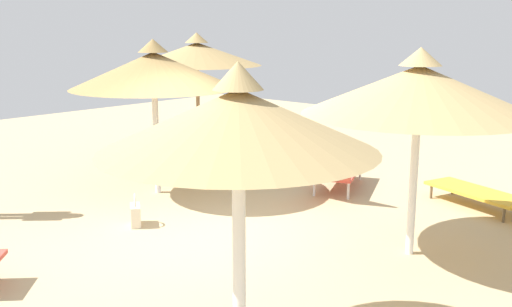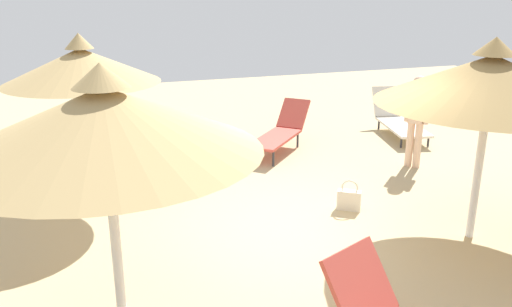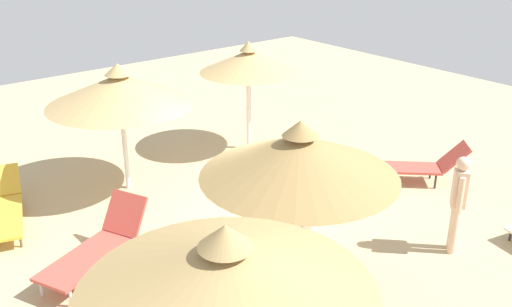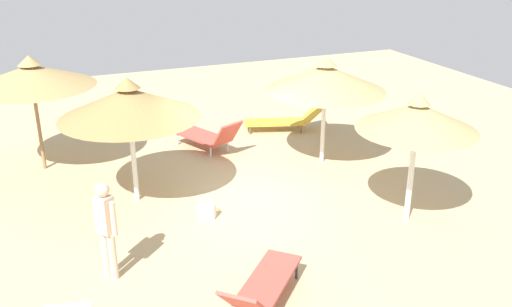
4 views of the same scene
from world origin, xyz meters
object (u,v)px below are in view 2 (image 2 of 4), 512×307
Objects in this scene: parasol_umbrella_far_right at (81,66)px; parasol_umbrella_far_left at (491,80)px; handbag at (349,199)px; person_standing_near_left at (417,116)px; lounge_chair_center at (281,131)px; lounge_chair_front at (398,119)px; parasol_umbrella_near_left at (104,120)px.

parasol_umbrella_far_left is at bearing 148.90° from parasol_umbrella_far_right.
handbag is (1.12, -1.29, -1.94)m from parasol_umbrella_far_left.
lounge_chair_center is at bearing -41.02° from person_standing_near_left.
person_standing_near_left is at bearing 138.98° from lounge_chair_center.
parasol_umbrella_far_right reaches higher than handbag.
lounge_chair_center is 0.86× the size of lounge_chair_front.
lounge_chair_front is 4.51m from handbag.
person_standing_near_left is at bearing -146.48° from handbag.
parasol_umbrella_near_left is 1.50× the size of lounge_chair_center.
parasol_umbrella_near_left is 1.10× the size of parasol_umbrella_far_right.
handbag is at bearing 33.52° from person_standing_near_left.
lounge_chair_center is at bearing -157.73° from parasol_umbrella_far_right.
person_standing_near_left is at bearing 178.12° from parasol_umbrella_far_right.
parasol_umbrella_far_left is 3.03m from person_standing_near_left.
parasol_umbrella_near_left is at bearing 92.20° from parasol_umbrella_far_right.
lounge_chair_front is at bearing -112.44° from parasol_umbrella_far_left.
parasol_umbrella_near_left is 6.39m from person_standing_near_left.
parasol_umbrella_near_left is 6.16m from lounge_chair_center.
lounge_chair_front is (-2.93, -0.29, -0.07)m from lounge_chair_center.
parasol_umbrella_far_left reaches higher than handbag.
parasol_umbrella_far_left reaches higher than lounge_chair_center.
lounge_chair_center is 2.94m from lounge_chair_front.
person_standing_near_left reaches higher than handbag.
parasol_umbrella_far_left is 5.31m from lounge_chair_front.
lounge_chair_center is 2.64m from person_standing_near_left.
parasol_umbrella_near_left is 5.97× the size of handbag.
handbag is at bearing -153.88° from parasol_umbrella_near_left.
parasol_umbrella_far_right is 4.32m from lounge_chair_center.
parasol_umbrella_far_left is 4.77m from lounge_chair_center.
lounge_chair_center is at bearing -91.92° from handbag.
parasol_umbrella_far_right is 1.17× the size of lounge_chair_front.
handbag is at bearing 88.08° from lounge_chair_center.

